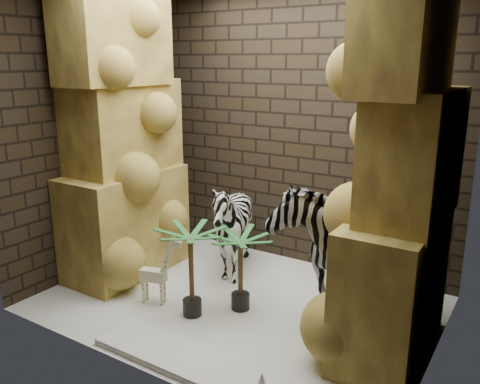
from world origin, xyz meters
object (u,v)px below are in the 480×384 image
Objects in this scene: zebra_left at (232,232)px; palm_back at (191,272)px; palm_front at (240,271)px; giraffe_toy at (153,268)px; zebra_right at (330,227)px; surfboard at (194,363)px.

palm_back is (0.15, -0.88, -0.07)m from zebra_left.
giraffe_toy is at bearing -155.98° from palm_front.
palm_back is (-0.93, -0.85, -0.34)m from zebra_right.
zebra_right reaches higher than palm_back.
giraffe_toy reaches higher than surfboard.
zebra_right is 1.12m from zebra_left.
palm_front is at bearing -147.47° from zebra_right.
giraffe_toy is 0.95× the size of palm_front.
palm_front reaches higher than surfboard.
giraffe_toy is 0.45m from palm_back.
palm_front is at bearing 47.11° from palm_back.
zebra_left is 1.52× the size of giraffe_toy.
palm_back reaches higher than giraffe_toy.
zebra_right is 1.31m from palm_back.
giraffe_toy is 0.85× the size of palm_back.
giraffe_toy is (-1.38, -0.86, -0.40)m from zebra_right.
zebra_left is at bearing 170.90° from zebra_right.
palm_back is at bearing -14.91° from giraffe_toy.
zebra_left is at bearing 99.93° from palm_back.
surfboard is (0.63, -1.49, -0.46)m from zebra_left.
giraffe_toy is at bearing -179.05° from palm_back.
zebra_right reaches higher than zebra_left.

